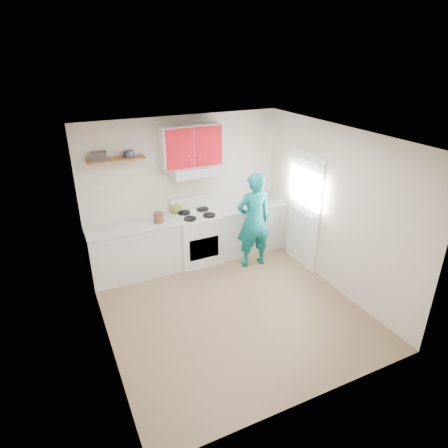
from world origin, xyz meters
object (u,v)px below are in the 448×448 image
tin (129,154)px  kettle (176,208)px  crock (159,218)px  person (254,221)px  stove (197,238)px

tin → kettle: (0.74, 0.06, -1.08)m
crock → person: person is taller
tin → crock: 1.16m
crock → person: 1.63m
tin → kettle: size_ratio=0.79×
tin → person: tin is taller
tin → person: (1.88, -0.74, -1.22)m
person → tin: bearing=-17.0°
stove → person: size_ratio=0.53×
stove → crock: size_ratio=4.66×
crock → person: (1.54, -0.52, -0.13)m
stove → tin: tin is taller
crock → person: size_ratio=0.11×
stove → person: bearing=-33.5°
kettle → person: (1.15, -0.79, -0.14)m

